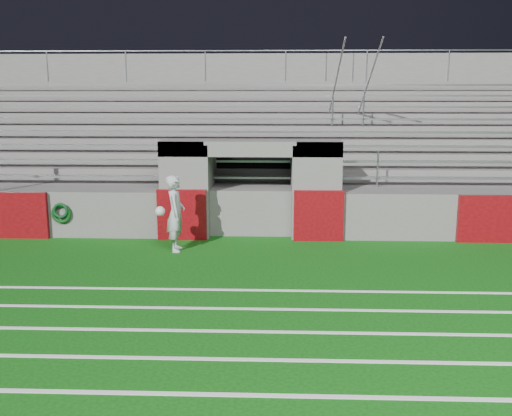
{
  "coord_description": "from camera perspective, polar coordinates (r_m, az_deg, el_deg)",
  "views": [
    {
      "loc": [
        0.69,
        -11.69,
        3.8
      ],
      "look_at": [
        0.2,
        1.8,
        1.1
      ],
      "focal_mm": 40.0,
      "sensor_mm": 36.0,
      "label": 1
    }
  ],
  "objects": [
    {
      "name": "field_markings",
      "position": [
        7.72,
        -3.49,
        -18.13
      ],
      "size": [
        28.0,
        8.09,
        0.01
      ],
      "color": "white",
      "rests_on": "ground"
    },
    {
      "name": "hose_coil",
      "position": [
        16.01,
        -18.91,
        -0.44
      ],
      "size": [
        0.54,
        0.14,
        0.57
      ],
      "color": "#0B3B11",
      "rests_on": "ground"
    },
    {
      "name": "stadium_structure",
      "position": [
        19.81,
        0.07,
        4.62
      ],
      "size": [
        26.0,
        8.48,
        5.42
      ],
      "color": "#5B5957",
      "rests_on": "ground"
    },
    {
      "name": "goalkeeper_with_ball",
      "position": [
        14.06,
        -8.07,
        -0.53
      ],
      "size": [
        0.72,
        0.73,
        1.88
      ],
      "color": "#AEB1B8",
      "rests_on": "ground"
    },
    {
      "name": "ground",
      "position": [
        12.31,
        -1.24,
        -6.67
      ],
      "size": [
        90.0,
        90.0,
        0.0
      ],
      "primitive_type": "plane",
      "color": "#0C4A0D",
      "rests_on": "ground"
    }
  ]
}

